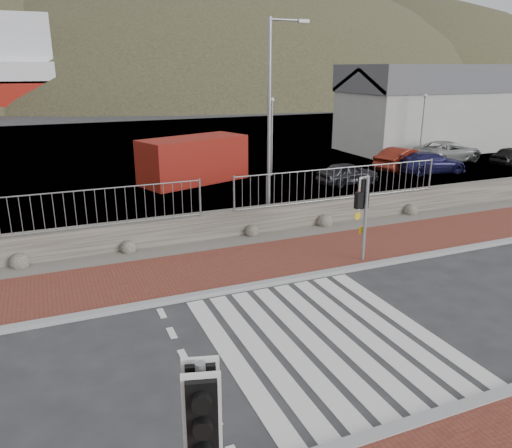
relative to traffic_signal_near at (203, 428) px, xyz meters
name	(u,v)px	position (x,y,z in m)	size (l,w,h in m)	color
ground	(324,338)	(3.91, 4.03, -2.01)	(220.00, 220.00, 0.00)	#28282B
sidewalk_far	(247,264)	(3.91, 8.53, -1.97)	(40.00, 3.00, 0.08)	brown
kerb_near	(416,423)	(3.91, 1.03, -1.96)	(40.00, 0.25, 0.12)	gray
kerb_far	(268,283)	(3.91, 7.03, -1.96)	(40.00, 0.25, 0.12)	gray
zebra_crossing	(324,338)	(3.91, 4.03, -2.00)	(4.62, 5.60, 0.01)	silver
gravel_strip	(225,244)	(3.91, 10.53, -1.98)	(40.00, 1.50, 0.06)	#59544C
stone_wall	(217,225)	(3.91, 11.33, -1.56)	(40.00, 0.60, 0.90)	#48433B
railing	(217,187)	(3.91, 11.18, -0.19)	(18.07, 0.07, 1.22)	gray
quay	(124,150)	(3.91, 31.93, -2.01)	(120.00, 40.00, 0.50)	#4C4C4F
water	(83,111)	(3.91, 66.93, -2.01)	(220.00, 50.00, 0.05)	#3F4C54
harbor_building	(430,107)	(23.91, 23.93, 0.92)	(12.20, 6.20, 5.80)	#9E9E99
hills_backdrop	(121,220)	(10.65, 91.93, -25.06)	(254.00, 90.00, 100.00)	#282E1B
traffic_signal_near	(203,428)	(0.00, 0.00, 0.00)	(0.45, 0.34, 2.79)	gray
traffic_signal_far	(365,201)	(7.21, 7.45, -0.11)	(0.65, 0.31, 2.63)	gray
streetlight	(272,113)	(6.35, 12.14, 2.07)	(1.54, 0.22, 7.25)	gray
shipping_container	(193,160)	(5.64, 20.14, -0.88)	(5.42, 2.26, 2.26)	maroon
car_a	(348,173)	(12.60, 16.61, -1.45)	(1.31, 3.26, 1.11)	black
car_b	(403,159)	(17.45, 18.44, -1.36)	(1.37, 3.92, 1.29)	#61180D
car_c	(431,163)	(18.33, 17.17, -1.43)	(1.63, 4.02, 1.17)	#13123A
car_d	(447,152)	(21.56, 19.41, -1.35)	(2.18, 4.73, 1.31)	gray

